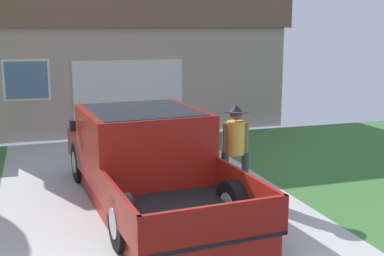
{
  "coord_description": "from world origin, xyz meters",
  "views": [
    {
      "loc": [
        -1.89,
        -4.71,
        3.02
      ],
      "look_at": [
        0.9,
        3.85,
        1.24
      ],
      "focal_mm": 46.16,
      "sensor_mm": 36.0,
      "label": 1
    }
  ],
  "objects": [
    {
      "name": "house_with_garage",
      "position": [
        1.12,
        12.47,
        2.12
      ],
      "size": [
        9.56,
        6.58,
        4.18
      ],
      "color": "tan",
      "rests_on": "ground"
    },
    {
      "name": "person_with_hat",
      "position": [
        1.58,
        3.38,
        1.02
      ],
      "size": [
        0.49,
        0.47,
        1.71
      ],
      "rotation": [
        0.0,
        0.0,
        2.87
      ],
      "color": "#333842",
      "rests_on": "ground"
    },
    {
      "name": "pickup_truck",
      "position": [
        -0.06,
        3.68,
        0.75
      ],
      "size": [
        2.43,
        5.62,
        1.66
      ],
      "rotation": [
        0.0,
        0.0,
        0.07
      ],
      "color": "maroon",
      "rests_on": "ground"
    },
    {
      "name": "handbag",
      "position": [
        1.66,
        3.21,
        0.11
      ],
      "size": [
        0.3,
        0.19,
        0.37
      ],
      "color": "tan",
      "rests_on": "ground"
    }
  ]
}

